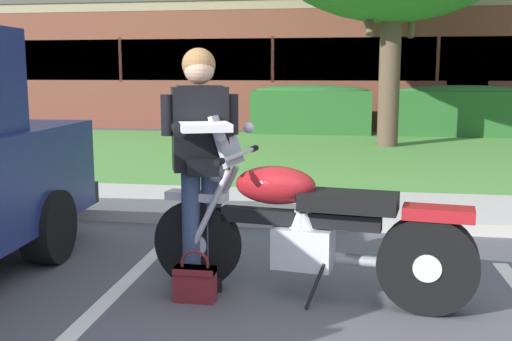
{
  "coord_description": "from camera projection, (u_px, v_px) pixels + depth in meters",
  "views": [
    {
      "loc": [
        0.17,
        -2.63,
        1.54
      ],
      "look_at": [
        -0.51,
        1.58,
        0.85
      ],
      "focal_mm": 42.84,
      "sensor_mm": 36.0,
      "label": 1
    }
  ],
  "objects": [
    {
      "name": "rider_person",
      "position": [
        201.0,
        150.0,
        4.24
      ],
      "size": [
        0.56,
        0.66,
        1.7
      ],
      "color": "black",
      "rests_on": "ground"
    },
    {
      "name": "concrete_walk",
      "position": [
        337.0,
        206.0,
        6.91
      ],
      "size": [
        60.0,
        1.5,
        0.08
      ],
      "primitive_type": "cube",
      "color": "#B7B2A8",
      "rests_on": "ground"
    },
    {
      "name": "hedge_left",
      "position": [
        311.0,
        109.0,
        14.88
      ],
      "size": [
        2.89,
        0.9,
        1.24
      ],
      "color": "#286028",
      "rests_on": "ground"
    },
    {
      "name": "brick_building",
      "position": [
        291.0,
        64.0,
        20.58
      ],
      "size": [
        25.02,
        9.42,
        3.61
      ],
      "color": "brown",
      "rests_on": "ground"
    },
    {
      "name": "curb_strip",
      "position": [
        334.0,
        222.0,
        6.07
      ],
      "size": [
        60.0,
        0.2,
        0.12
      ],
      "primitive_type": "cube",
      "color": "#B7B2A8",
      "rests_on": "ground"
    },
    {
      "name": "grass_lawn",
      "position": [
        344.0,
        155.0,
        11.23
      ],
      "size": [
        60.0,
        7.37,
        0.06
      ],
      "primitive_type": "cube",
      "color": "#518E3D",
      "rests_on": "ground"
    },
    {
      "name": "motorcycle",
      "position": [
        318.0,
        230.0,
        4.11
      ],
      "size": [
        2.24,
        0.82,
        1.26
      ],
      "color": "black",
      "rests_on": "ground"
    },
    {
      "name": "handbag",
      "position": [
        195.0,
        281.0,
        4.13
      ],
      "size": [
        0.28,
        0.13,
        0.36
      ],
      "color": "maroon",
      "rests_on": "ground"
    },
    {
      "name": "hedge_center_left",
      "position": [
        462.0,
        110.0,
        14.33
      ],
      "size": [
        3.16,
        0.9,
        1.24
      ],
      "color": "#286028",
      "rests_on": "ground"
    }
  ]
}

